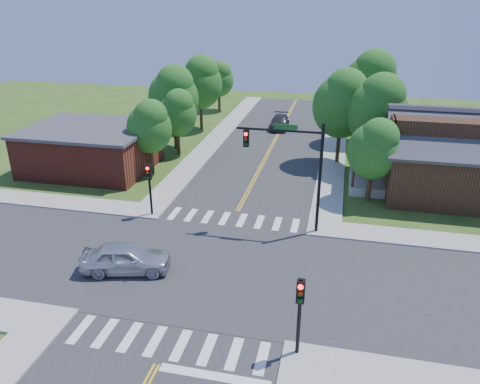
% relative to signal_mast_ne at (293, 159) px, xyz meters
% --- Properties ---
extents(ground, '(100.00, 100.00, 0.00)m').
position_rel_signal_mast_ne_xyz_m(ground, '(-3.91, -5.59, -4.85)').
color(ground, '#2F4E18').
rests_on(ground, ground).
extents(road_ns, '(10.00, 90.00, 0.04)m').
position_rel_signal_mast_ne_xyz_m(road_ns, '(-3.91, -5.59, -4.83)').
color(road_ns, '#2D2D30').
rests_on(road_ns, ground).
extents(road_ew, '(90.00, 10.00, 0.04)m').
position_rel_signal_mast_ne_xyz_m(road_ew, '(-3.91, -5.59, -4.83)').
color(road_ew, '#2D2D30').
rests_on(road_ew, ground).
extents(intersection_patch, '(10.20, 10.20, 0.06)m').
position_rel_signal_mast_ne_xyz_m(intersection_patch, '(-3.91, -5.59, -4.85)').
color(intersection_patch, '#2D2D30').
rests_on(intersection_patch, ground).
extents(sidewalk_ne, '(40.00, 40.00, 0.14)m').
position_rel_signal_mast_ne_xyz_m(sidewalk_ne, '(11.90, 10.23, -4.78)').
color(sidewalk_ne, '#9E9B93').
rests_on(sidewalk_ne, ground).
extents(sidewalk_nw, '(40.00, 40.00, 0.14)m').
position_rel_signal_mast_ne_xyz_m(sidewalk_nw, '(-19.73, 10.23, -4.78)').
color(sidewalk_nw, '#9E9B93').
rests_on(sidewalk_nw, ground).
extents(crosswalk_north, '(8.85, 2.00, 0.01)m').
position_rel_signal_mast_ne_xyz_m(crosswalk_north, '(-3.91, 0.61, -4.80)').
color(crosswalk_north, white).
rests_on(crosswalk_north, ground).
extents(crosswalk_south, '(8.85, 2.00, 0.01)m').
position_rel_signal_mast_ne_xyz_m(crosswalk_south, '(-3.91, -11.79, -4.80)').
color(crosswalk_south, white).
rests_on(crosswalk_south, ground).
extents(centerline, '(0.30, 90.00, 0.01)m').
position_rel_signal_mast_ne_xyz_m(centerline, '(-3.91, -5.59, -4.80)').
color(centerline, yellow).
rests_on(centerline, ground).
extents(stop_bar, '(4.60, 0.45, 0.09)m').
position_rel_signal_mast_ne_xyz_m(stop_bar, '(-1.41, -13.19, -4.85)').
color(stop_bar, white).
rests_on(stop_bar, ground).
extents(signal_mast_ne, '(5.30, 0.42, 7.20)m').
position_rel_signal_mast_ne_xyz_m(signal_mast_ne, '(0.00, 0.00, 0.00)').
color(signal_mast_ne, black).
rests_on(signal_mast_ne, ground).
extents(signal_pole_se, '(0.34, 0.42, 3.80)m').
position_rel_signal_mast_ne_xyz_m(signal_pole_se, '(1.69, -11.21, -2.19)').
color(signal_pole_se, black).
rests_on(signal_pole_se, ground).
extents(signal_pole_nw, '(0.34, 0.42, 3.80)m').
position_rel_signal_mast_ne_xyz_m(signal_pole_nw, '(-9.51, -0.01, -2.19)').
color(signal_pole_nw, black).
rests_on(signal_pole_nw, ground).
extents(house_ne, '(13.05, 8.80, 7.11)m').
position_rel_signal_mast_ne_xyz_m(house_ne, '(11.19, 8.65, -1.52)').
color(house_ne, black).
rests_on(house_ne, ground).
extents(building_nw, '(10.40, 8.40, 3.73)m').
position_rel_signal_mast_ne_xyz_m(building_nw, '(-18.11, 7.61, -2.97)').
color(building_nw, maroon).
rests_on(building_nw, ground).
extents(tree_e_a, '(3.71, 3.52, 6.30)m').
position_rel_signal_mast_ne_xyz_m(tree_e_a, '(5.13, 5.79, -0.73)').
color(tree_e_a, '#382314').
rests_on(tree_e_a, ground).
extents(tree_e_b, '(4.96, 4.71, 8.43)m').
position_rel_signal_mast_ne_xyz_m(tree_e_b, '(5.49, 12.11, 0.67)').
color(tree_e_b, '#382314').
rests_on(tree_e_b, ground).
extents(tree_e_c, '(5.47, 5.20, 9.30)m').
position_rel_signal_mast_ne_xyz_m(tree_e_c, '(5.13, 20.64, 1.25)').
color(tree_e_c, '#382314').
rests_on(tree_e_c, ground).
extents(tree_e_d, '(3.93, 3.73, 6.68)m').
position_rel_signal_mast_ne_xyz_m(tree_e_d, '(5.09, 29.15, -0.48)').
color(tree_e_d, '#382314').
rests_on(tree_e_d, ground).
extents(tree_w_a, '(3.74, 3.55, 6.35)m').
position_rel_signal_mast_ne_xyz_m(tree_w_a, '(-12.61, 7.80, -0.69)').
color(tree_w_a, '#382314').
rests_on(tree_w_a, ground).
extents(tree_w_b, '(4.77, 4.53, 8.11)m').
position_rel_signal_mast_ne_xyz_m(tree_w_b, '(-12.95, 14.62, 0.46)').
color(tree_w_b, '#382314').
rests_on(tree_w_b, ground).
extents(tree_w_c, '(4.79, 4.55, 8.14)m').
position_rel_signal_mast_ne_xyz_m(tree_w_c, '(-12.54, 21.88, 0.48)').
color(tree_w_c, '#382314').
rests_on(tree_w_c, ground).
extents(tree_w_d, '(3.70, 3.52, 6.29)m').
position_rel_signal_mast_ne_xyz_m(tree_w_d, '(-12.88, 30.89, -0.73)').
color(tree_w_d, '#382314').
rests_on(tree_w_d, ground).
extents(tree_house, '(4.98, 4.73, 8.46)m').
position_rel_signal_mast_ne_xyz_m(tree_house, '(2.64, 13.63, 0.69)').
color(tree_house, '#382314').
rests_on(tree_house, ground).
extents(tree_bldg, '(3.67, 3.49, 6.24)m').
position_rel_signal_mast_ne_xyz_m(tree_bldg, '(-12.09, 13.00, -0.76)').
color(tree_bldg, '#382314').
rests_on(tree_bldg, ground).
extents(car_silver, '(4.17, 5.75, 1.65)m').
position_rel_signal_mast_ne_xyz_m(car_silver, '(-8.17, -6.81, -4.02)').
color(car_silver, silver).
rests_on(car_silver, ground).
extents(car_dgrey, '(2.34, 4.95, 1.39)m').
position_rel_signal_mast_ne_xyz_m(car_dgrey, '(-4.13, 23.99, -4.16)').
color(car_dgrey, '#2F3234').
rests_on(car_dgrey, ground).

